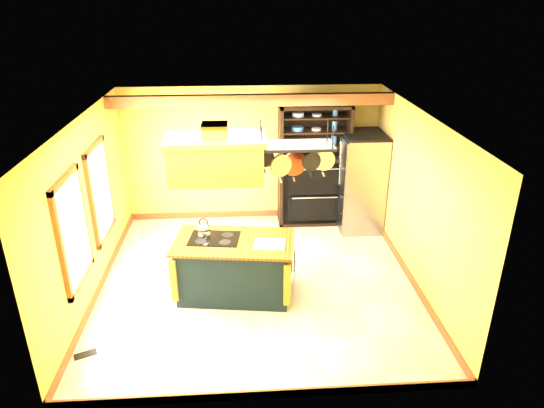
{
  "coord_description": "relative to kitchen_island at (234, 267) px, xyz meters",
  "views": [
    {
      "loc": [
        -0.21,
        -6.71,
        4.33
      ],
      "look_at": [
        0.26,
        0.3,
        1.23
      ],
      "focal_mm": 32.0,
      "sensor_mm": 36.0,
      "label": 1
    }
  ],
  "objects": [
    {
      "name": "refrigerator",
      "position": [
        2.44,
        2.22,
        0.44
      ],
      "size": [
        0.81,
        0.95,
        1.87
      ],
      "color": "gray",
      "rests_on": "floor"
    },
    {
      "name": "floor_register",
      "position": [
        -1.94,
        -1.28,
        -0.46
      ],
      "size": [
        0.3,
        0.22,
        0.01
      ],
      "primitive_type": "cube",
      "rotation": [
        0.0,
        0.0,
        0.41
      ],
      "color": "black",
      "rests_on": "floor"
    },
    {
      "name": "hutch",
      "position": [
        1.56,
        2.55,
        0.45
      ],
      "size": [
        1.36,
        0.62,
        2.41
      ],
      "color": "black",
      "rests_on": "floor"
    },
    {
      "name": "pot_rack",
      "position": [
        0.91,
        0.01,
        1.8
      ],
      "size": [
        1.14,
        0.53,
        0.81
      ],
      "color": "black",
      "rests_on": "ceiling"
    },
    {
      "name": "wall_left",
      "position": [
        -2.14,
        0.32,
        0.88
      ],
      "size": [
        0.02,
        5.0,
        2.7
      ],
      "primitive_type": "cube",
      "color": "#E8BC55",
      "rests_on": "floor"
    },
    {
      "name": "wall_front",
      "position": [
        0.36,
        -2.18,
        0.88
      ],
      "size": [
        5.0,
        0.02,
        2.7
      ],
      "primitive_type": "cube",
      "color": "#E8BC55",
      "rests_on": "floor"
    },
    {
      "name": "ceiling_beam",
      "position": [
        0.36,
        2.02,
        2.12
      ],
      "size": [
        5.0,
        0.15,
        0.2
      ],
      "primitive_type": "cube",
      "color": "brown",
      "rests_on": "ceiling"
    },
    {
      "name": "window_far",
      "position": [
        -2.11,
        0.92,
        0.93
      ],
      "size": [
        0.06,
        1.06,
        1.56
      ],
      "color": "brown",
      "rests_on": "wall_left"
    },
    {
      "name": "wall_back",
      "position": [
        0.36,
        2.82,
        0.88
      ],
      "size": [
        5.0,
        0.02,
        2.7
      ],
      "primitive_type": "cube",
      "color": "#E8BC55",
      "rests_on": "floor"
    },
    {
      "name": "range_hood",
      "position": [
        -0.2,
        -0.0,
        1.77
      ],
      "size": [
        1.37,
        0.77,
        0.8
      ],
      "color": "olive",
      "rests_on": "ceiling"
    },
    {
      "name": "window_near",
      "position": [
        -2.11,
        -0.48,
        0.93
      ],
      "size": [
        0.06,
        1.06,
        1.56
      ],
      "color": "brown",
      "rests_on": "wall_left"
    },
    {
      "name": "kitchen_island",
      "position": [
        0.0,
        0.0,
        0.0
      ],
      "size": [
        1.9,
        1.22,
        1.11
      ],
      "rotation": [
        0.0,
        0.0,
        -0.13
      ],
      "color": "black",
      "rests_on": "floor"
    },
    {
      "name": "floor",
      "position": [
        0.36,
        0.32,
        -0.47
      ],
      "size": [
        5.0,
        5.0,
        0.0
      ],
      "primitive_type": "plane",
      "color": "beige",
      "rests_on": "ground"
    },
    {
      "name": "wall_right",
      "position": [
        2.86,
        0.32,
        0.88
      ],
      "size": [
        0.02,
        5.0,
        2.7
      ],
      "primitive_type": "cube",
      "color": "#E8BC55",
      "rests_on": "floor"
    },
    {
      "name": "ceiling",
      "position": [
        0.36,
        0.32,
        2.23
      ],
      "size": [
        5.0,
        5.0,
        0.0
      ],
      "primitive_type": "plane",
      "rotation": [
        3.14,
        0.0,
        0.0
      ],
      "color": "white",
      "rests_on": "wall_back"
    }
  ]
}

